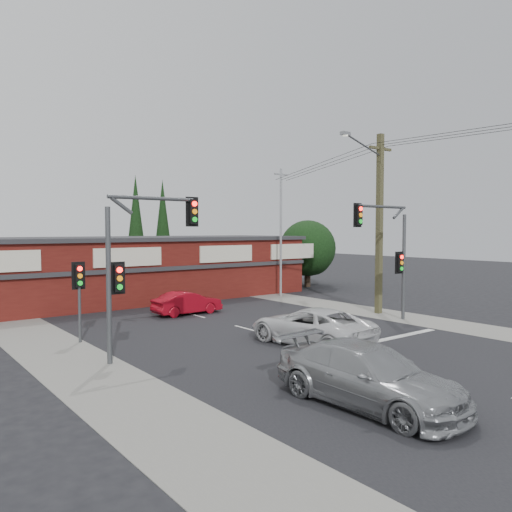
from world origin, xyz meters
TOP-DOWN VIEW (x-y plane):
  - ground at (0.00, 0.00)m, footprint 120.00×120.00m
  - road_strip at (0.00, 5.00)m, footprint 14.00×70.00m
  - verge_left at (-8.50, 5.00)m, footprint 3.00×70.00m
  - verge_right at (8.50, 5.00)m, footprint 3.00×70.00m
  - stop_line at (3.50, -1.50)m, footprint 6.50×0.35m
  - white_suv at (0.18, -0.13)m, footprint 3.01×5.66m
  - silver_suv at (-3.61, -6.23)m, footprint 2.51×5.66m
  - red_sedan at (-0.13, 9.36)m, footprint 3.90×1.41m
  - lane_dashes at (0.00, 10.79)m, footprint 0.12×59.18m
  - shop_building at (-0.99, 16.99)m, footprint 27.30×8.40m
  - tree_cluster at (14.69, 15.44)m, footprint 5.90×5.10m
  - conifer_near at (3.50, 24.00)m, footprint 1.80×1.80m
  - conifer_far at (7.00, 26.00)m, footprint 1.80×1.80m
  - traffic_mast_left at (-6.43, 2.00)m, footprint 3.77×0.27m
  - traffic_mast_right at (6.86, 1.00)m, footprint 3.96×0.27m
  - pedestal_signal at (-7.20, 6.01)m, footprint 0.55×0.27m
  - utility_pole at (8.36, 2.99)m, footprint 4.38×0.59m
  - steel_pole at (9.00, 12.00)m, footprint 1.20×0.16m
  - power_lines at (8.47, -2.47)m, footprint 2.01×29.00m

SIDE VIEW (x-z plane):
  - ground at x=0.00m, z-range 0.00..0.00m
  - road_strip at x=0.00m, z-range 0.00..0.01m
  - verge_left at x=-8.50m, z-range 0.00..0.02m
  - verge_right at x=8.50m, z-range 0.00..0.02m
  - lane_dashes at x=0.00m, z-range 0.01..0.02m
  - stop_line at x=3.50m, z-range 0.01..0.02m
  - red_sedan at x=-0.13m, z-range 0.00..1.28m
  - white_suv at x=0.18m, z-range 0.00..1.52m
  - silver_suv at x=-3.61m, z-range 0.00..1.62m
  - shop_building at x=-0.99m, z-range 0.02..4.25m
  - pedestal_signal at x=-7.20m, z-range 0.72..4.09m
  - tree_cluster at x=14.69m, z-range 0.15..5.65m
  - traffic_mast_left at x=-6.43m, z-range 0.94..6.92m
  - traffic_mast_right at x=6.86m, z-range 0.96..6.93m
  - steel_pole at x=9.00m, z-range 0.20..9.20m
  - utility_pole at x=8.36m, z-range 0.40..10.40m
  - conifer_near at x=3.50m, z-range 0.85..10.10m
  - conifer_far at x=7.00m, z-range 0.85..10.10m
  - power_lines at x=8.47m, z-range 8.43..9.65m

